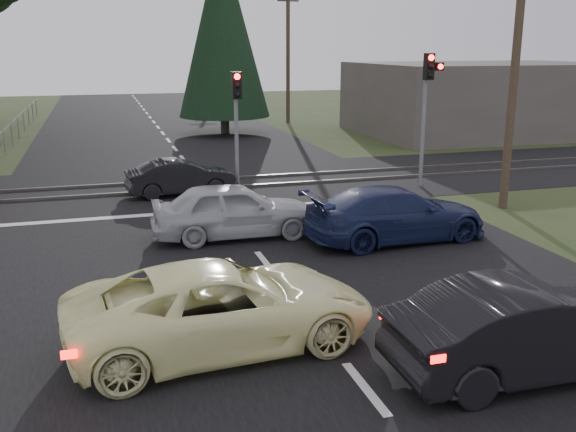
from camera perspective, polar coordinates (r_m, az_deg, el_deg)
name	(u,v)px	position (r m, az deg, el deg)	size (l,w,h in m)	color
ground	(304,311)	(12.46, 1.44, -8.47)	(120.00, 120.00, 0.00)	#283819
road	(214,197)	(21.75, -6.63, 1.67)	(14.00, 100.00, 0.01)	black
rail_corridor	(204,185)	(23.68, -7.47, 2.74)	(120.00, 8.00, 0.01)	black
stop_line	(224,210)	(20.02, -5.74, 0.57)	(13.00, 0.35, 0.00)	silver
rail_near	(208,189)	(22.89, -7.16, 2.44)	(120.00, 0.12, 0.10)	#59544C
rail_far	(201,180)	(24.44, -7.78, 3.21)	(120.00, 0.12, 0.10)	#59544C
traffic_signal_right	(428,94)	(23.23, 12.33, 10.54)	(0.68, 0.48, 4.70)	slate
traffic_signal_center	(237,111)	(22.14, -4.58, 9.31)	(0.32, 0.48, 4.10)	slate
utility_pole_near	(516,53)	(20.73, 19.63, 13.46)	(1.80, 0.26, 9.00)	#4C3D2D
utility_pole_mid	(288,49)	(42.62, 0.00, 14.60)	(1.80, 0.26, 9.00)	#4C3D2D
utility_pole_far	(218,48)	(66.97, -6.25, 14.63)	(1.80, 0.26, 9.00)	#4C3D2D
conifer_tree	(222,26)	(37.56, -5.84, 16.42)	(5.20, 5.20, 11.00)	#473D33
fence_left	(9,151)	(34.02, -23.53, 5.31)	(0.10, 36.00, 1.20)	slate
building_right	(484,98)	(39.41, 17.03, 9.98)	(14.00, 10.00, 4.00)	#59514C
cream_coupe	(222,306)	(10.89, -5.86, -7.99)	(2.39, 5.18, 1.44)	#FFFEB6
dark_hatchback	(530,330)	(10.63, 20.70, -9.44)	(1.55, 4.46, 1.47)	black
silver_car	(234,210)	(17.00, -4.82, 0.52)	(1.74, 4.33, 1.47)	#B0B3B8
blue_sedan	(396,214)	(16.89, 9.56, 0.16)	(1.97, 4.85, 1.41)	#161F44
dark_car_far	(181,177)	(22.19, -9.50, 3.42)	(1.28, 3.66, 1.21)	black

